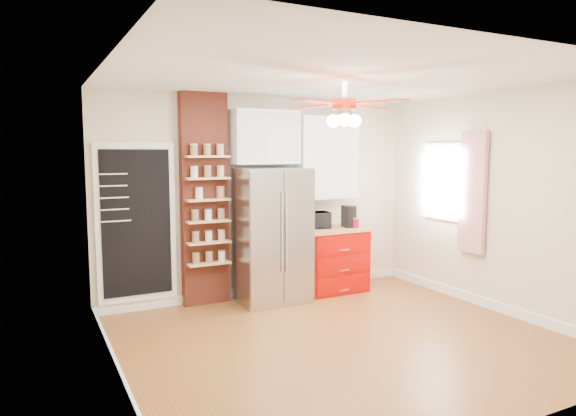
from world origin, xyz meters
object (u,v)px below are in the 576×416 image
fridge (271,235)px  ceiling_fan (344,105)px  canister_left (356,223)px  red_cabinet (332,259)px  coffee_maker (349,216)px  pantry_jar_oats (199,194)px  toaster_oven (314,220)px

fridge → ceiling_fan: ceiling_fan is taller
fridge → canister_left: size_ratio=13.94×
red_cabinet → coffee_maker: coffee_maker is taller
pantry_jar_oats → fridge: bearing=-10.3°
red_cabinet → toaster_oven: bearing=161.5°
toaster_oven → pantry_jar_oats: size_ratio=2.92×
ceiling_fan → pantry_jar_oats: (-0.96, 1.79, -0.98)m
ceiling_fan → pantry_jar_oats: bearing=118.1°
toaster_oven → fridge: bearing=-158.6°
coffee_maker → pantry_jar_oats: 2.16m
toaster_oven → pantry_jar_oats: pantry_jar_oats is taller
red_cabinet → toaster_oven: (-0.24, 0.08, 0.56)m
red_cabinet → ceiling_fan: (-0.92, -1.68, 1.97)m
fridge → coffee_maker: (1.21, 0.00, 0.18)m
canister_left → coffee_maker: bearing=114.5°
ceiling_fan → coffee_maker: bearing=54.6°
toaster_oven → pantry_jar_oats: 1.69m
fridge → coffee_maker: size_ratio=5.74×
fridge → toaster_oven: size_ratio=4.30×
red_cabinet → ceiling_fan: ceiling_fan is taller
canister_left → pantry_jar_oats: bearing=172.8°
toaster_oven → coffee_maker: size_ratio=1.33×
fridge → pantry_jar_oats: fridge is taller
red_cabinet → pantry_jar_oats: (-1.88, 0.11, 0.99)m
fridge → toaster_oven: (0.73, 0.13, 0.14)m
red_cabinet → toaster_oven: size_ratio=2.31×
toaster_oven → coffee_maker: 0.50m
ceiling_fan → canister_left: bearing=51.5°
pantry_jar_oats → ceiling_fan: bearing=-61.9°
coffee_maker → canister_left: coffee_maker is taller
coffee_maker → canister_left: size_ratio=2.43×
red_cabinet → pantry_jar_oats: bearing=176.5°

